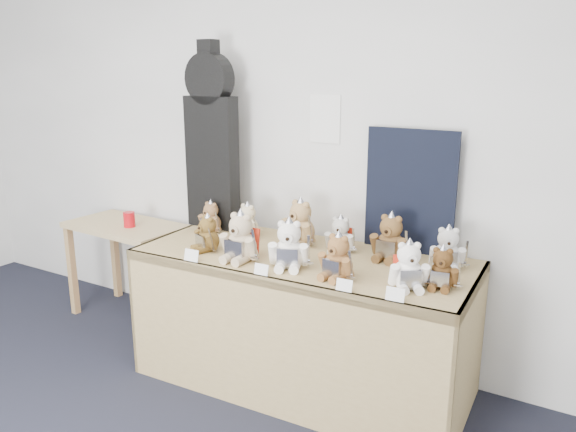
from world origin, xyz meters
The scene contains 22 objects.
room_shell centered at (0.47, 2.49, 1.57)m, with size 6.00×6.00×6.00m.
display_table centered at (0.57, 1.96, 0.65)m, with size 2.00×0.90×0.82m.
side_table centered at (-1.05, 2.19, 0.62)m, with size 0.92×0.55×0.75m.
guitar_case centered at (-0.26, 2.28, 1.42)m, with size 0.38×0.12×1.23m.
navy_board centered at (1.06, 2.43, 1.18)m, with size 0.54×0.02×0.73m, color black.
red_cup centered at (-0.95, 2.15, 0.80)m, with size 0.08×0.08×0.11m, color #BA0C14.
teddy_front_far_left centered at (0.03, 1.83, 0.92)m, with size 0.19×0.19×0.24m.
teddy_front_left centered at (0.30, 1.79, 0.94)m, with size 0.26×0.21×0.32m.
teddy_front_centre centered at (0.60, 1.82, 0.94)m, with size 0.25×0.24×0.30m.
teddy_front_right centered at (0.90, 1.81, 0.93)m, with size 0.22×0.19×0.27m.
teddy_front_far_right centered at (1.26, 1.87, 0.93)m, with size 0.23×0.22×0.27m.
teddy_front_end centered at (1.40, 1.96, 0.91)m, with size 0.20×0.17×0.24m.
teddy_back_left centered at (0.07, 2.19, 0.92)m, with size 0.20×0.17×0.25m.
teddy_back_centre_left centered at (0.44, 2.22, 0.95)m, with size 0.26×0.23×0.32m.
teddy_back_centre_right centered at (0.72, 2.22, 0.92)m, with size 0.20×0.18×0.24m.
teddy_back_right centered at (1.03, 2.23, 0.94)m, with size 0.24×0.20×0.30m.
teddy_back_end centered at (1.35, 2.25, 0.92)m, with size 0.22×0.20×0.26m.
teddy_back_far_left centered at (-0.20, 2.16, 0.91)m, with size 0.19×0.16×0.23m.
entry_card_a centered at (0.08, 1.63, 0.86)m, with size 0.09×0.00×0.07m, color white.
entry_card_b centered at (0.54, 1.65, 0.85)m, with size 0.08×0.00×0.06m, color white.
entry_card_c centered at (1.01, 1.67, 0.85)m, with size 0.08×0.00×0.06m, color white.
entry_card_d centered at (1.26, 1.68, 0.85)m, with size 0.09×0.00×0.07m, color white.
Camera 1 is at (2.07, -0.67, 1.87)m, focal length 35.00 mm.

